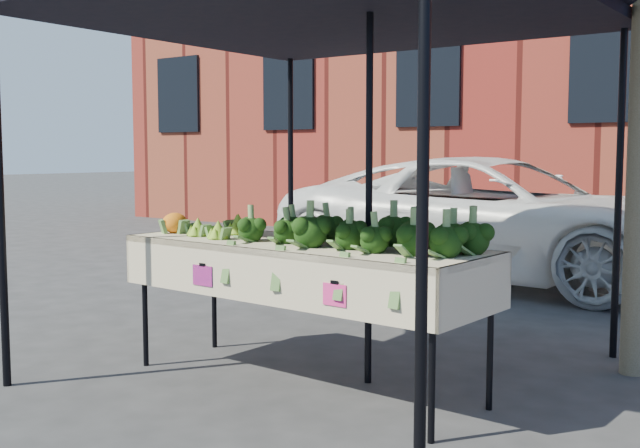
% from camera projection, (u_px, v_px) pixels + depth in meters
% --- Properties ---
extents(ground, '(90.00, 90.00, 0.00)m').
position_uv_depth(ground, '(326.00, 389.00, 4.71)').
color(ground, '#2B2B2D').
extents(table, '(2.44, 0.93, 0.90)m').
position_uv_depth(table, '(301.00, 315.00, 4.74)').
color(table, beige).
rests_on(table, ground).
extents(canopy, '(3.16, 3.16, 2.74)m').
position_uv_depth(canopy, '(330.00, 165.00, 4.98)').
color(canopy, black).
rests_on(canopy, ground).
extents(broccoli_heap, '(1.58, 0.55, 0.23)m').
position_uv_depth(broccoli_heap, '(357.00, 227.00, 4.48)').
color(broccoli_heap, black).
rests_on(broccoli_heap, table).
extents(romanesco_cluster, '(0.41, 0.55, 0.18)m').
position_uv_depth(romanesco_cluster, '(225.00, 222.00, 5.10)').
color(romanesco_cluster, '#78B128').
rests_on(romanesco_cluster, table).
extents(cauliflower_pair, '(0.18, 0.18, 0.16)m').
position_uv_depth(cauliflower_pair, '(175.00, 221.00, 5.26)').
color(cauliflower_pair, orange).
rests_on(cauliflower_pair, table).
extents(vehicle, '(1.46, 2.37, 5.06)m').
position_uv_depth(vehicle, '(500.00, 56.00, 8.57)').
color(vehicle, white).
rests_on(vehicle, ground).
extents(building_left, '(12.00, 8.00, 9.00)m').
position_uv_depth(building_left, '(453.00, 15.00, 16.91)').
color(building_left, maroon).
rests_on(building_left, ground).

